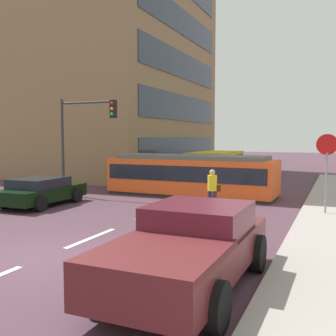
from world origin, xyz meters
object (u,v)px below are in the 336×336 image
(pedestrian_crossing, at_px, (212,188))
(parked_sedan_mid, at_px, (41,191))
(city_bus, at_px, (215,164))
(pickup_truck_parked, at_px, (190,247))
(parked_sedan_far, at_px, (141,173))
(traffic_light_mast, at_px, (84,127))
(stop_sign, at_px, (327,157))
(streetcar_tram, at_px, (191,175))
(parked_sedan_furthest, at_px, (177,166))

(pedestrian_crossing, height_order, parked_sedan_mid, pedestrian_crossing)
(city_bus, relative_size, pickup_truck_parked, 1.08)
(parked_sedan_far, bearing_deg, traffic_light_mast, -89.12)
(traffic_light_mast, bearing_deg, stop_sign, -3.64)
(streetcar_tram, relative_size, city_bus, 1.54)
(stop_sign, bearing_deg, parked_sedan_furthest, 129.75)
(city_bus, height_order, traffic_light_mast, traffic_light_mast)
(parked_sedan_far, xyz_separation_m, stop_sign, (11.16, -6.95, 1.57))
(pedestrian_crossing, height_order, stop_sign, stop_sign)
(streetcar_tram, bearing_deg, parked_sedan_mid, -132.82)
(pickup_truck_parked, distance_m, traffic_light_mast, 13.02)
(pickup_truck_parked, distance_m, parked_sedan_far, 17.83)
(pickup_truck_parked, relative_size, parked_sedan_far, 1.17)
(city_bus, relative_size, stop_sign, 1.88)
(parked_sedan_furthest, bearing_deg, pickup_truck_parked, -67.22)
(streetcar_tram, distance_m, parked_sedan_mid, 7.19)
(streetcar_tram, bearing_deg, stop_sign, -25.32)
(streetcar_tram, height_order, city_bus, streetcar_tram)
(city_bus, distance_m, traffic_light_mast, 10.50)
(pickup_truck_parked, bearing_deg, streetcar_tram, 109.94)
(parked_sedan_mid, xyz_separation_m, parked_sedan_furthest, (-0.35, 16.15, -0.00))
(city_bus, distance_m, parked_sedan_mid, 13.10)
(parked_sedan_mid, bearing_deg, pedestrian_crossing, 10.63)
(pedestrian_crossing, relative_size, stop_sign, 0.58)
(pedestrian_crossing, relative_size, parked_sedan_furthest, 0.41)
(city_bus, distance_m, parked_sedan_far, 5.11)
(parked_sedan_mid, xyz_separation_m, stop_sign, (11.19, 2.27, 1.57))
(parked_sedan_far, height_order, traffic_light_mast, traffic_light_mast)
(city_bus, xyz_separation_m, parked_sedan_far, (-3.91, -3.26, -0.47))
(pedestrian_crossing, xyz_separation_m, parked_sedan_mid, (-7.17, -1.35, -0.32))
(pedestrian_crossing, distance_m, parked_sedan_mid, 7.30)
(parked_sedan_mid, height_order, stop_sign, stop_sign)
(pedestrian_crossing, xyz_separation_m, traffic_light_mast, (-7.04, 1.63, 2.44))
(parked_sedan_furthest, xyz_separation_m, stop_sign, (11.54, -13.87, 1.57))
(parked_sedan_mid, relative_size, stop_sign, 1.41)
(pickup_truck_parked, relative_size, traffic_light_mast, 1.05)
(stop_sign, bearing_deg, pedestrian_crossing, -167.00)
(city_bus, bearing_deg, parked_sedan_mid, -107.49)
(streetcar_tram, relative_size, pickup_truck_parked, 1.67)
(pedestrian_crossing, bearing_deg, pickup_truck_parked, -76.11)
(city_bus, relative_size, parked_sedan_furthest, 1.32)
(pickup_truck_parked, relative_size, parked_sedan_mid, 1.24)
(streetcar_tram, distance_m, city_bus, 7.29)
(pickup_truck_parked, height_order, parked_sedan_mid, pickup_truck_parked)
(parked_sedan_furthest, relative_size, stop_sign, 1.43)
(parked_sedan_mid, relative_size, traffic_light_mast, 0.85)
(parked_sedan_mid, height_order, parked_sedan_far, same)
(streetcar_tram, xyz_separation_m, city_bus, (-0.94, 7.23, 0.05))
(streetcar_tram, relative_size, traffic_light_mast, 1.75)
(parked_sedan_far, relative_size, traffic_light_mast, 0.90)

